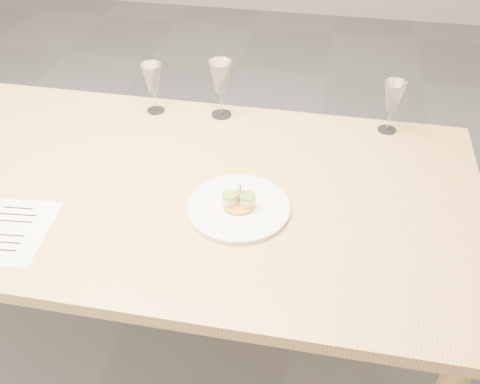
% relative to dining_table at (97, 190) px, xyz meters
% --- Properties ---
extents(ground, '(7.00, 7.00, 0.00)m').
position_rel_dining_table_xyz_m(ground, '(0.00, 0.00, -0.68)').
color(ground, slate).
rests_on(ground, ground).
extents(dining_table, '(2.40, 1.00, 0.75)m').
position_rel_dining_table_xyz_m(dining_table, '(0.00, 0.00, 0.00)').
color(dining_table, tan).
rests_on(dining_table, ground).
extents(dinner_plate, '(0.30, 0.30, 0.08)m').
position_rel_dining_table_xyz_m(dinner_plate, '(0.49, -0.08, 0.08)').
color(dinner_plate, white).
rests_on(dinner_plate, dining_table).
extents(recipe_sheet, '(0.23, 0.28, 0.00)m').
position_rel_dining_table_xyz_m(recipe_sheet, '(-0.12, -0.29, 0.07)').
color(recipe_sheet, white).
rests_on(recipe_sheet, dining_table).
extents(wine_glass_1, '(0.07, 0.07, 0.19)m').
position_rel_dining_table_xyz_m(wine_glass_1, '(0.08, 0.41, 0.20)').
color(wine_glass_1, white).
rests_on(wine_glass_1, dining_table).
extents(wine_glass_2, '(0.08, 0.08, 0.21)m').
position_rel_dining_table_xyz_m(wine_glass_2, '(0.32, 0.43, 0.22)').
color(wine_glass_2, white).
rests_on(wine_glass_2, dining_table).
extents(wine_glass_3, '(0.07, 0.07, 0.19)m').
position_rel_dining_table_xyz_m(wine_glass_3, '(0.92, 0.43, 0.20)').
color(wine_glass_3, white).
rests_on(wine_glass_3, dining_table).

